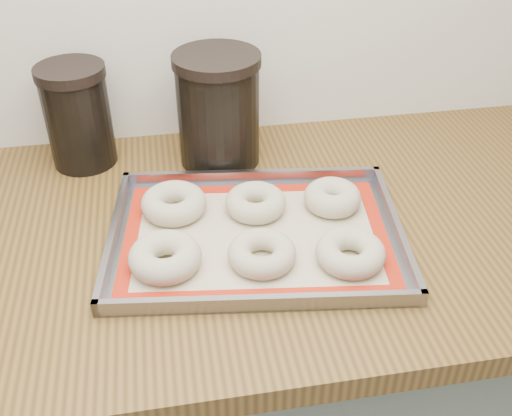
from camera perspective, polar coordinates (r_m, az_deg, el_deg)
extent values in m
cube|color=slate|center=(1.33, -11.51, -18.73)|extent=(3.00, 0.65, 0.86)
cube|color=brown|center=(1.01, -14.51, -3.59)|extent=(3.06, 0.68, 0.04)
cube|color=gray|center=(0.96, 0.00, -2.81)|extent=(0.50, 0.39, 0.00)
cube|color=gray|center=(1.08, -0.37, 3.01)|extent=(0.46, 0.07, 0.02)
cube|color=gray|center=(0.83, 0.49, -9.04)|extent=(0.46, 0.07, 0.02)
cube|color=gray|center=(0.97, -13.42, -2.52)|extent=(0.05, 0.33, 0.02)
cube|color=gray|center=(0.98, 13.20, -1.81)|extent=(0.05, 0.33, 0.02)
cube|color=#C6B793|center=(0.96, 0.00, -2.68)|extent=(0.45, 0.34, 0.00)
cube|color=#B51F0C|center=(1.06, -0.32, 1.87)|extent=(0.42, 0.08, 0.00)
cube|color=#B51F0C|center=(0.86, 0.40, -8.21)|extent=(0.42, 0.08, 0.00)
cube|color=#B51F0C|center=(0.97, -11.84, -2.89)|extent=(0.05, 0.25, 0.00)
cube|color=#B51F0C|center=(0.98, 11.67, -2.25)|extent=(0.05, 0.25, 0.00)
torus|color=#C2B796|center=(0.90, -8.65, -4.63)|extent=(0.12, 0.12, 0.04)
torus|color=#C2B796|center=(0.90, 0.57, -4.34)|extent=(0.14, 0.14, 0.03)
torus|color=#C2B796|center=(0.91, 8.98, -4.23)|extent=(0.12, 0.12, 0.04)
torus|color=#C2B796|center=(1.01, -7.84, 0.45)|extent=(0.13, 0.13, 0.04)
torus|color=#C2B796|center=(1.00, -0.04, 0.53)|extent=(0.13, 0.13, 0.04)
torus|color=#C2B796|center=(1.02, 7.28, 1.00)|extent=(0.11, 0.11, 0.04)
cylinder|color=black|center=(1.16, -16.51, 7.97)|extent=(0.12, 0.12, 0.17)
cylinder|color=black|center=(1.12, -17.35, 12.29)|extent=(0.12, 0.12, 0.02)
cylinder|color=black|center=(1.11, -3.59, 8.86)|extent=(0.15, 0.15, 0.19)
cylinder|color=black|center=(1.07, -3.80, 13.91)|extent=(0.16, 0.16, 0.02)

